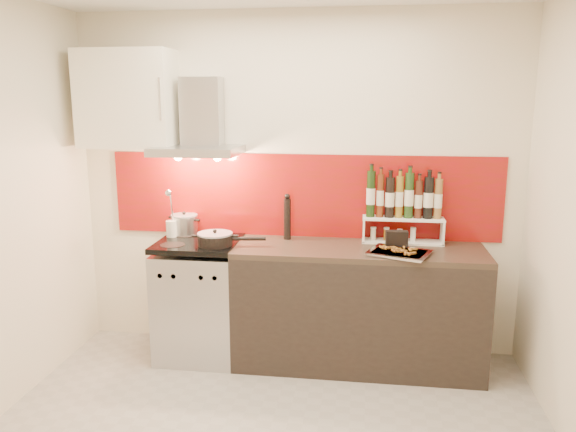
# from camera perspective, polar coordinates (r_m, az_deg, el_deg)

# --- Properties ---
(back_wall) EXTENTS (3.40, 0.02, 2.60)m
(back_wall) POSITION_cam_1_polar(r_m,az_deg,el_deg) (4.33, 0.82, 3.16)
(back_wall) COLOR silver
(back_wall) RESTS_ON ground
(backsplash) EXTENTS (3.00, 0.02, 0.64)m
(backsplash) POSITION_cam_1_polar(r_m,az_deg,el_deg) (4.32, 1.45, 2.08)
(backsplash) COLOR maroon
(backsplash) RESTS_ON back_wall
(range_stove) EXTENTS (0.60, 0.60, 0.91)m
(range_stove) POSITION_cam_1_polar(r_m,az_deg,el_deg) (4.40, -8.90, -8.42)
(range_stove) COLOR #B7B7BA
(range_stove) RESTS_ON ground
(counter) EXTENTS (1.80, 0.60, 0.90)m
(counter) POSITION_cam_1_polar(r_m,az_deg,el_deg) (4.23, 7.10, -9.10)
(counter) COLOR black
(counter) RESTS_ON ground
(range_hood) EXTENTS (0.62, 0.50, 0.61)m
(range_hood) POSITION_cam_1_polar(r_m,az_deg,el_deg) (4.27, -8.92, 8.87)
(range_hood) COLOR #B7B7BA
(range_hood) RESTS_ON back_wall
(upper_cabinet) EXTENTS (0.70, 0.35, 0.72)m
(upper_cabinet) POSITION_cam_1_polar(r_m,az_deg,el_deg) (4.44, -16.00, 11.35)
(upper_cabinet) COLOR white
(upper_cabinet) RESTS_ON back_wall
(stock_pot) EXTENTS (0.21, 0.21, 0.18)m
(stock_pot) POSITION_cam_1_polar(r_m,az_deg,el_deg) (4.48, -10.48, -0.82)
(stock_pot) COLOR #B7B7BA
(stock_pot) RESTS_ON range_stove
(saute_pan) EXTENTS (0.49, 0.26, 0.12)m
(saute_pan) POSITION_cam_1_polar(r_m,az_deg,el_deg) (4.10, -7.31, -2.33)
(saute_pan) COLOR black
(saute_pan) RESTS_ON range_stove
(utensil_jar) EXTENTS (0.08, 0.12, 0.39)m
(utensil_jar) POSITION_cam_1_polar(r_m,az_deg,el_deg) (4.39, -11.79, -0.74)
(utensil_jar) COLOR silver
(utensil_jar) RESTS_ON range_stove
(pepper_mill) EXTENTS (0.06, 0.06, 0.35)m
(pepper_mill) POSITION_cam_1_polar(r_m,az_deg,el_deg) (4.26, -0.07, -0.13)
(pepper_mill) COLOR black
(pepper_mill) RESTS_ON counter
(step_shelf) EXTENTS (0.59, 0.16, 0.54)m
(step_shelf) POSITION_cam_1_polar(r_m,az_deg,el_deg) (4.22, 11.62, 0.87)
(step_shelf) COLOR white
(step_shelf) RESTS_ON counter
(caddy_box) EXTENTS (0.16, 0.08, 0.13)m
(caddy_box) POSITION_cam_1_polar(r_m,az_deg,el_deg) (4.10, 10.97, -2.42)
(caddy_box) COLOR black
(caddy_box) RESTS_ON counter
(baking_tray) EXTENTS (0.48, 0.43, 0.03)m
(baking_tray) POSITION_cam_1_polar(r_m,az_deg,el_deg) (3.94, 11.24, -3.65)
(baking_tray) COLOR silver
(baking_tray) RESTS_ON counter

